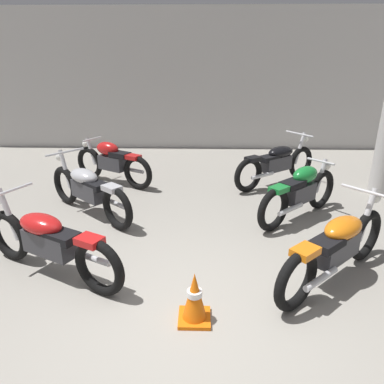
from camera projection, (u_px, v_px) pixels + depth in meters
The scene contains 9 objects.
ground_plane at pixel (186, 325), 3.53m from camera, with size 60.00×60.00×0.00m, color gray.
back_wall at pixel (197, 81), 9.55m from camera, with size 13.33×0.24×3.60m, color #BCBAB7.
motorcycle_left_row_0 at pixel (49, 241), 4.17m from camera, with size 1.98×1.14×0.97m.
motorcycle_left_row_1 at pixel (88, 189), 5.77m from camera, with size 1.71×1.51×0.97m.
motorcycle_left_row_2 at pixel (112, 162), 7.21m from camera, with size 1.76×1.08×0.88m.
motorcycle_right_row_0 at pixel (337, 246), 4.06m from camera, with size 1.69×1.53×0.97m.
motorcycle_right_row_1 at pixel (300, 191), 5.65m from camera, with size 1.54×1.40×0.88m.
motorcycle_right_row_2 at pixel (277, 163), 7.17m from camera, with size 1.81×1.38×0.97m.
traffic_cone at pixel (194, 298), 3.51m from camera, with size 0.32×0.32×0.54m.
Camera 1 is at (0.14, -2.82, 2.49)m, focal length 33.73 mm.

